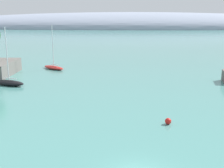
{
  "coord_description": "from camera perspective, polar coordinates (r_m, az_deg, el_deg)",
  "views": [
    {
      "loc": [
        -1.43,
        -20.68,
        12.12
      ],
      "look_at": [
        -2.7,
        22.63,
        1.87
      ],
      "focal_mm": 47.71,
      "sensor_mm": 36.0,
      "label": 1
    }
  ],
  "objects": [
    {
      "name": "sailboat_black_near_shore",
      "position": [
        54.53,
        -19.12,
        0.33
      ],
      "size": [
        6.35,
        3.97,
        9.98
      ],
      "rotation": [
        0.0,
        0.0,
        2.77
      ],
      "color": "black",
      "rests_on": "water"
    },
    {
      "name": "distant_ridge",
      "position": [
        270.2,
        3.84,
        10.72
      ],
      "size": [
        386.95,
        84.2,
        27.07
      ],
      "primitive_type": "ellipsoid",
      "color": "#8E99AD",
      "rests_on": "ground"
    },
    {
      "name": "mooring_buoy_red",
      "position": [
        34.25,
        10.7,
        -7.01
      ],
      "size": [
        0.72,
        0.72,
        0.72
      ],
      "primitive_type": "sphere",
      "color": "red",
      "rests_on": "water"
    },
    {
      "name": "sailboat_red_mid_mooring",
      "position": [
        67.95,
        -11.12,
        3.2
      ],
      "size": [
        6.04,
        5.42,
        9.73
      ],
      "rotation": [
        0.0,
        0.0,
        2.46
      ],
      "color": "red",
      "rests_on": "water"
    }
  ]
}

